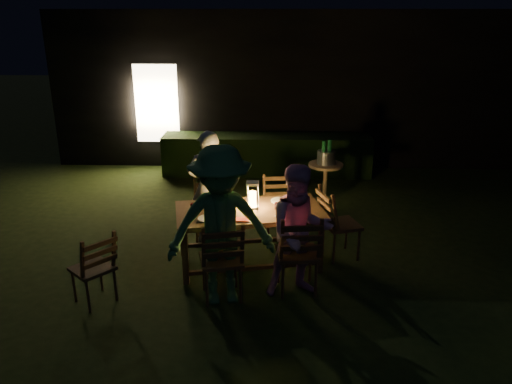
{
  "coord_description": "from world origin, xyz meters",
  "views": [
    {
      "loc": [
        -0.37,
        -6.08,
        3.17
      ],
      "look_at": [
        -0.59,
        0.08,
        0.92
      ],
      "focal_mm": 35.0,
      "sensor_mm": 36.0,
      "label": 1
    }
  ],
  "objects_px": {
    "chair_end": "(339,235)",
    "lantern": "(253,196)",
    "chair_far_left": "(210,221)",
    "person_opp_left": "(221,227)",
    "chair_near_right": "(297,267)",
    "ice_bucket": "(326,157)",
    "chair_spare": "(95,280)",
    "bottle_bucket_b": "(329,154)",
    "bottle_table": "(230,200)",
    "person_house_side": "(209,187)",
    "side_table": "(326,169)",
    "bottle_bucket_a": "(324,155)",
    "dining_table": "(249,215)",
    "chair_far_right": "(278,219)",
    "person_opp_right": "(300,232)",
    "chair_near_left": "(222,273)"
  },
  "relations": [
    {
      "from": "side_table",
      "to": "chair_end",
      "type": "bearing_deg",
      "value": -89.15
    },
    {
      "from": "chair_end",
      "to": "bottle_bucket_a",
      "type": "relative_size",
      "value": 3.23
    },
    {
      "from": "chair_far_right",
      "to": "bottle_bucket_b",
      "type": "relative_size",
      "value": 2.94
    },
    {
      "from": "chair_far_left",
      "to": "person_opp_right",
      "type": "distance_m",
      "value": 1.89
    },
    {
      "from": "person_house_side",
      "to": "bottle_bucket_b",
      "type": "height_order",
      "value": "person_house_side"
    },
    {
      "from": "chair_end",
      "to": "bottle_table",
      "type": "relative_size",
      "value": 3.69
    },
    {
      "from": "person_opp_right",
      "to": "bottle_bucket_b",
      "type": "xyz_separation_m",
      "value": [
        0.62,
        2.82,
        0.14
      ]
    },
    {
      "from": "chair_end",
      "to": "bottle_bucket_a",
      "type": "xyz_separation_m",
      "value": [
        -0.08,
        1.78,
        0.62
      ]
    },
    {
      "from": "chair_far_right",
      "to": "chair_spare",
      "type": "height_order",
      "value": "chair_far_right"
    },
    {
      "from": "person_house_side",
      "to": "bottle_bucket_b",
      "type": "xyz_separation_m",
      "value": [
        1.83,
        1.4,
        0.12
      ]
    },
    {
      "from": "chair_near_left",
      "to": "chair_near_right",
      "type": "distance_m",
      "value": 0.9
    },
    {
      "from": "lantern",
      "to": "side_table",
      "type": "height_order",
      "value": "lantern"
    },
    {
      "from": "bottle_table",
      "to": "side_table",
      "type": "height_order",
      "value": "bottle_table"
    },
    {
      "from": "chair_far_left",
      "to": "person_opp_left",
      "type": "height_order",
      "value": "person_opp_left"
    },
    {
      "from": "bottle_bucket_a",
      "to": "person_house_side",
      "type": "bearing_deg",
      "value": -142.79
    },
    {
      "from": "person_house_side",
      "to": "side_table",
      "type": "relative_size",
      "value": 2.11
    },
    {
      "from": "person_opp_left",
      "to": "chair_near_right",
      "type": "bearing_deg",
      "value": 3.06
    },
    {
      "from": "side_table",
      "to": "person_house_side",
      "type": "bearing_deg",
      "value": -142.74
    },
    {
      "from": "chair_near_right",
      "to": "side_table",
      "type": "bearing_deg",
      "value": 71.43
    },
    {
      "from": "chair_near_right",
      "to": "bottle_table",
      "type": "xyz_separation_m",
      "value": [
        -0.84,
        0.61,
        0.59
      ]
    },
    {
      "from": "person_opp_left",
      "to": "chair_near_left",
      "type": "bearing_deg",
      "value": 89.56
    },
    {
      "from": "ice_bucket",
      "to": "chair_near_right",
      "type": "bearing_deg",
      "value": -101.96
    },
    {
      "from": "lantern",
      "to": "chair_end",
      "type": "bearing_deg",
      "value": 9.33
    },
    {
      "from": "bottle_table",
      "to": "lantern",
      "type": "bearing_deg",
      "value": 21.33
    },
    {
      "from": "lantern",
      "to": "person_house_side",
      "type": "bearing_deg",
      "value": 134.86
    },
    {
      "from": "chair_near_right",
      "to": "bottle_bucket_b",
      "type": "relative_size",
      "value": 3.33
    },
    {
      "from": "chair_near_right",
      "to": "ice_bucket",
      "type": "xyz_separation_m",
      "value": [
        0.58,
        2.73,
        0.56
      ]
    },
    {
      "from": "dining_table",
      "to": "chair_far_right",
      "type": "relative_size",
      "value": 2.14
    },
    {
      "from": "chair_near_left",
      "to": "bottle_bucket_b",
      "type": "bearing_deg",
      "value": 50.15
    },
    {
      "from": "chair_far_left",
      "to": "bottle_bucket_b",
      "type": "relative_size",
      "value": 3.25
    },
    {
      "from": "chair_spare",
      "to": "chair_near_right",
      "type": "bearing_deg",
      "value": -40.05
    },
    {
      "from": "lantern",
      "to": "side_table",
      "type": "distance_m",
      "value": 2.32
    },
    {
      "from": "dining_table",
      "to": "person_opp_right",
      "type": "height_order",
      "value": "person_opp_right"
    },
    {
      "from": "chair_far_right",
      "to": "person_opp_left",
      "type": "bearing_deg",
      "value": 61.44
    },
    {
      "from": "chair_far_left",
      "to": "lantern",
      "type": "xyz_separation_m",
      "value": [
        0.64,
        -0.6,
        0.62
      ]
    },
    {
      "from": "chair_near_left",
      "to": "chair_spare",
      "type": "relative_size",
      "value": 1.13
    },
    {
      "from": "chair_near_right",
      "to": "person_opp_left",
      "type": "relative_size",
      "value": 0.57
    },
    {
      "from": "chair_spare",
      "to": "bottle_bucket_b",
      "type": "relative_size",
      "value": 2.91
    },
    {
      "from": "lantern",
      "to": "side_table",
      "type": "relative_size",
      "value": 0.45
    },
    {
      "from": "bottle_table",
      "to": "bottle_bucket_b",
      "type": "distance_m",
      "value": 2.61
    },
    {
      "from": "chair_end",
      "to": "lantern",
      "type": "xyz_separation_m",
      "value": [
        -1.16,
        -0.19,
        0.62
      ]
    },
    {
      "from": "person_house_side",
      "to": "bottle_bucket_a",
      "type": "distance_m",
      "value": 2.18
    },
    {
      "from": "lantern",
      "to": "bottle_bucket_a",
      "type": "xyz_separation_m",
      "value": [
        1.09,
        1.97,
        0.0
      ]
    },
    {
      "from": "chair_far_left",
      "to": "lantern",
      "type": "relative_size",
      "value": 2.97
    },
    {
      "from": "chair_near_left",
      "to": "chair_end",
      "type": "xyz_separation_m",
      "value": [
        1.48,
        1.1,
        -0.01
      ]
    },
    {
      "from": "chair_spare",
      "to": "bottle_bucket_a",
      "type": "distance_m",
      "value": 4.2
    },
    {
      "from": "chair_far_right",
      "to": "person_opp_left",
      "type": "relative_size",
      "value": 0.51
    },
    {
      "from": "chair_near_left",
      "to": "chair_near_right",
      "type": "height_order",
      "value": "chair_near_right"
    },
    {
      "from": "bottle_table",
      "to": "side_table",
      "type": "relative_size",
      "value": 0.36
    },
    {
      "from": "bottle_table",
      "to": "chair_far_right",
      "type": "bearing_deg",
      "value": 55.71
    }
  ]
}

